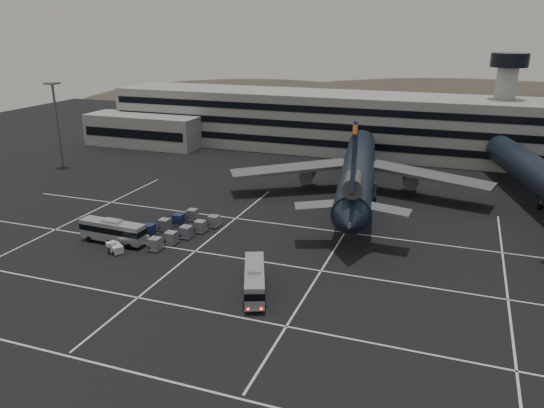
% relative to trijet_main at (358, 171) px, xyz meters
% --- Properties ---
extents(ground, '(260.00, 260.00, 0.00)m').
position_rel_trijet_main_xyz_m(ground, '(-10.38, -34.57, -5.25)').
color(ground, black).
rests_on(ground, ground).
extents(lane_markings, '(90.00, 55.62, 0.01)m').
position_rel_trijet_main_xyz_m(lane_markings, '(-9.43, -33.84, -5.24)').
color(lane_markings, silver).
rests_on(lane_markings, ground).
extents(terminal, '(125.00, 26.00, 24.00)m').
position_rel_trijet_main_xyz_m(terminal, '(-13.33, 36.58, 1.68)').
color(terminal, gray).
rests_on(terminal, ground).
extents(hills, '(352.00, 180.00, 44.00)m').
position_rel_trijet_main_xyz_m(hills, '(7.61, 135.43, -17.32)').
color(hills, '#38332B').
rests_on(hills, ground).
extents(lightpole_left, '(2.40, 2.40, 18.28)m').
position_rel_trijet_main_xyz_m(lightpole_left, '(-65.38, 0.43, 6.57)').
color(lightpole_left, slate).
rests_on(lightpole_left, ground).
extents(trijet_main, '(46.87, 57.57, 18.08)m').
position_rel_trijet_main_xyz_m(trijet_main, '(0.00, 0.00, 0.00)').
color(trijet_main, black).
rests_on(trijet_main, ground).
extents(bus_near, '(5.79, 10.01, 3.48)m').
position_rel_trijet_main_xyz_m(bus_near, '(-4.11, -39.07, -3.35)').
color(bus_near, '#A0A2A8').
rests_on(bus_near, ground).
extents(bus_far, '(10.12, 2.91, 3.54)m').
position_rel_trijet_main_xyz_m(bus_far, '(-28.75, -31.87, -3.31)').
color(bus_far, '#A0A2A8').
rests_on(bus_far, ground).
extents(tug_a, '(1.48, 2.30, 1.42)m').
position_rel_trijet_main_xyz_m(tug_a, '(-24.90, -30.85, -4.62)').
color(tug_a, silver).
rests_on(tug_a, ground).
extents(tug_b, '(2.87, 2.64, 1.59)m').
position_rel_trijet_main_xyz_m(tug_b, '(-26.35, -34.63, -4.54)').
color(tug_b, silver).
rests_on(tug_b, ground).
extents(uld_cluster, '(10.65, 15.05, 1.78)m').
position_rel_trijet_main_xyz_m(uld_cluster, '(-22.20, -25.79, -4.38)').
color(uld_cluster, '#2D2D30').
rests_on(uld_cluster, ground).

